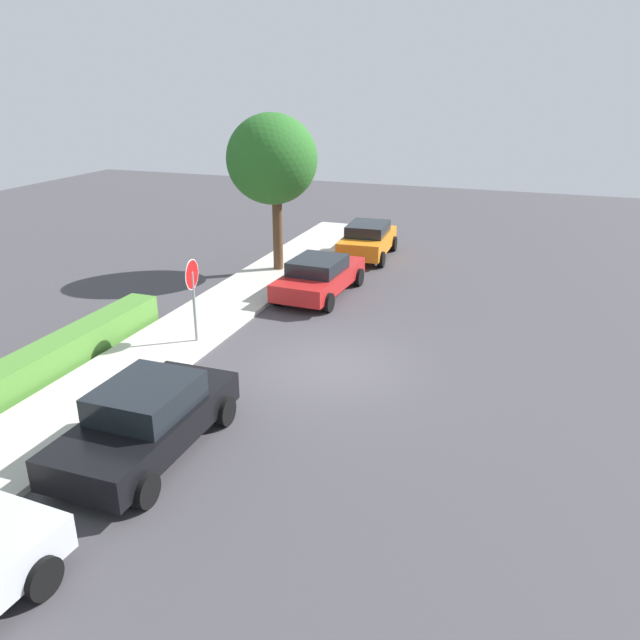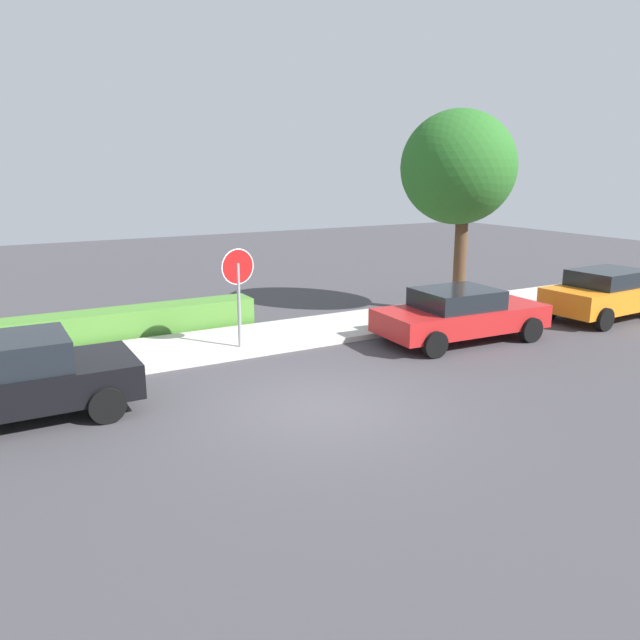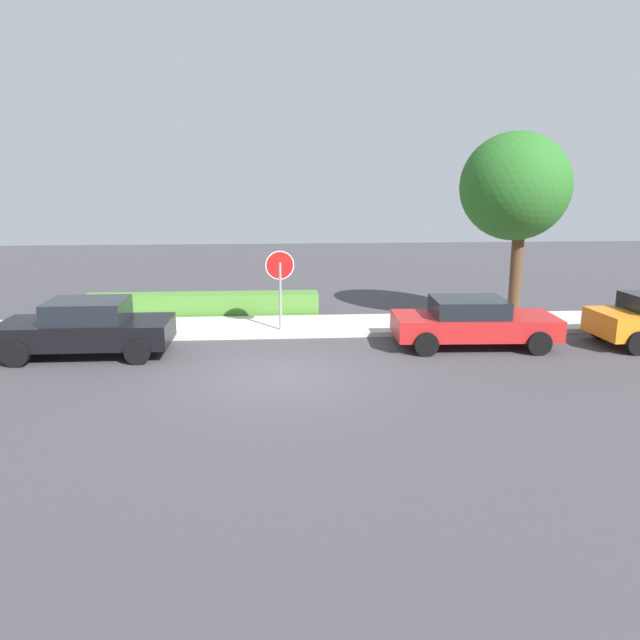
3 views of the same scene
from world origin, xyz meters
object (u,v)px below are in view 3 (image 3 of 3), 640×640
at_px(parked_car_black, 87,328).
at_px(street_tree_near_corner, 515,187).
at_px(stop_sign, 280,277).
at_px(parked_car_red, 473,322).

height_order(parked_car_black, street_tree_near_corner, street_tree_near_corner).
height_order(stop_sign, parked_car_red, stop_sign).
bearing_deg(street_tree_near_corner, parked_car_black, -167.88).
distance_m(parked_car_black, parked_car_red, 10.36).
bearing_deg(stop_sign, street_tree_near_corner, 5.91).
bearing_deg(parked_car_black, parked_car_red, 0.65).
xyz_separation_m(parked_car_red, street_tree_near_corner, (1.91, 2.52, 3.59)).
distance_m(stop_sign, parked_car_red, 5.66).
height_order(stop_sign, street_tree_near_corner, street_tree_near_corner).
bearing_deg(parked_car_red, parked_car_black, -179.35).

